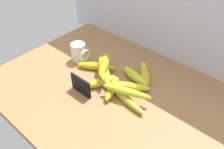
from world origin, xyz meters
TOP-DOWN VIEW (x-y plane):
  - counter_top at (0.00, 0.00)cm, footprint 110.00×76.00cm
  - chalkboard_sign at (-10.39, -9.20)cm, footprint 11.00×1.80cm
  - coffee_mug at (-28.91, 6.80)cm, footprint 8.72×7.22cm
  - banana_0 at (3.99, 17.25)cm, footprint 14.77×16.04cm
  - banana_1 at (-0.88, 0.34)cm, footprint 9.33×15.89cm
  - banana_2 at (-17.06, 6.79)cm, footprint 17.73×13.11cm
  - banana_3 at (-7.36, 0.22)cm, footprint 9.34×15.46cm
  - banana_4 at (3.46, 5.91)cm, footprint 18.30×12.65cm
  - banana_5 at (1.75, 12.75)cm, footprint 16.68×7.56cm
  - banana_6 at (7.54, -0.91)cm, footprint 20.84×6.94cm
  - banana_7 at (-10.16, 5.56)cm, footprint 17.71×16.02cm
  - banana_8 at (6.74, 0.40)cm, footprint 20.63×10.04cm
  - banana_9 at (-11.02, 6.07)cm, footprint 13.31×17.77cm
  - banana_10 at (-10.66, 4.22)cm, footprint 15.25×14.82cm

SIDE VIEW (x-z plane):
  - counter_top at x=0.00cm, z-range 0.00..3.00cm
  - banana_6 at x=7.54cm, z-range 3.00..6.21cm
  - banana_4 at x=3.46cm, z-range 3.00..6.53cm
  - banana_1 at x=-0.88cm, z-range 3.00..6.73cm
  - banana_2 at x=-17.06cm, z-range 3.00..6.81cm
  - banana_3 at x=-7.36cm, z-range 3.00..6.90cm
  - banana_5 at x=1.75cm, z-range 3.00..7.21cm
  - banana_7 at x=-10.16cm, z-range 3.00..7.29cm
  - banana_0 at x=3.99cm, z-range 3.00..7.38cm
  - chalkboard_sign at x=-10.39cm, z-range 2.66..11.06cm
  - coffee_mug at x=-28.91cm, z-range 3.00..12.36cm
  - banana_8 at x=6.74cm, z-range 6.21..9.43cm
  - banana_10 at x=-10.66cm, z-range 7.29..10.58cm
  - banana_9 at x=-11.02cm, z-range 7.29..11.52cm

